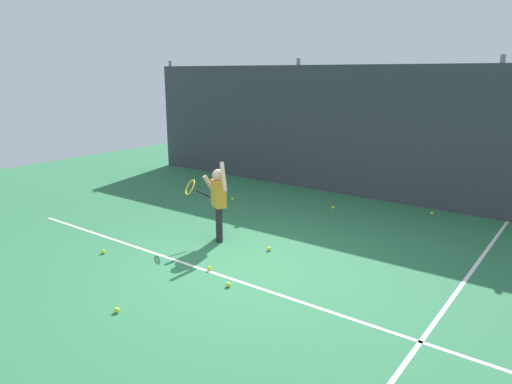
% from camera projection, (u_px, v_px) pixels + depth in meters
% --- Properties ---
extents(ground_plane, '(20.00, 20.00, 0.00)m').
position_uv_depth(ground_plane, '(248.00, 268.00, 6.68)').
color(ground_plane, '#2D7247').
extents(court_line_baseline, '(9.00, 0.05, 0.00)m').
position_uv_depth(court_line_baseline, '(229.00, 278.00, 6.35)').
color(court_line_baseline, white).
rests_on(court_line_baseline, ground).
extents(court_line_sideline, '(0.05, 9.00, 0.00)m').
position_uv_depth(court_line_sideline, '(457.00, 292.00, 5.95)').
color(court_line_sideline, white).
rests_on(court_line_sideline, ground).
extents(back_fence_windscreen, '(13.16, 0.08, 2.87)m').
position_uv_depth(back_fence_windscreen, '(381.00, 134.00, 9.92)').
color(back_fence_windscreen, '#383D42').
rests_on(back_fence_windscreen, ground).
extents(fence_post_0, '(0.09, 0.09, 3.02)m').
position_uv_depth(fence_post_0, '(172.00, 114.00, 13.67)').
color(fence_post_0, slate).
rests_on(fence_post_0, ground).
extents(fence_post_1, '(0.09, 0.09, 3.02)m').
position_uv_depth(fence_post_1, '(297.00, 124.00, 11.19)').
color(fence_post_1, slate).
rests_on(fence_post_1, ground).
extents(fence_post_2, '(0.09, 0.09, 3.02)m').
position_uv_depth(fence_post_2, '(493.00, 139.00, 8.70)').
color(fence_post_2, slate).
rests_on(fence_post_2, ground).
extents(tennis_player, '(0.88, 0.54, 1.35)m').
position_uv_depth(tennis_player, '(217.00, 198.00, 7.61)').
color(tennis_player, '#232326').
rests_on(tennis_player, ground).
extents(tennis_ball_0, '(0.07, 0.07, 0.07)m').
position_uv_depth(tennis_ball_0, '(103.00, 252.00, 7.20)').
color(tennis_ball_0, '#CCE033').
rests_on(tennis_ball_0, ground).
extents(tennis_ball_1, '(0.07, 0.07, 0.07)m').
position_uv_depth(tennis_ball_1, '(228.00, 285.00, 6.08)').
color(tennis_ball_1, '#CCE033').
rests_on(tennis_ball_1, ground).
extents(tennis_ball_2, '(0.07, 0.07, 0.07)m').
position_uv_depth(tennis_ball_2, '(233.00, 199.00, 10.18)').
color(tennis_ball_2, '#CCE033').
rests_on(tennis_ball_2, ground).
extents(tennis_ball_3, '(0.07, 0.07, 0.07)m').
position_uv_depth(tennis_ball_3, '(117.00, 310.00, 5.43)').
color(tennis_ball_3, '#CCE033').
rests_on(tennis_ball_3, ground).
extents(tennis_ball_4, '(0.07, 0.07, 0.07)m').
position_uv_depth(tennis_ball_4, '(269.00, 249.00, 7.31)').
color(tennis_ball_4, '#CCE033').
rests_on(tennis_ball_4, ground).
extents(tennis_ball_5, '(0.07, 0.07, 0.07)m').
position_uv_depth(tennis_ball_5, '(333.00, 207.00, 9.54)').
color(tennis_ball_5, '#CCE033').
rests_on(tennis_ball_5, ground).
extents(tennis_ball_6, '(0.07, 0.07, 0.07)m').
position_uv_depth(tennis_ball_6, '(432.00, 213.00, 9.15)').
color(tennis_ball_6, '#CCE033').
rests_on(tennis_ball_6, ground).
extents(tennis_ball_7, '(0.07, 0.07, 0.07)m').
position_uv_depth(tennis_ball_7, '(209.00, 268.00, 6.59)').
color(tennis_ball_7, '#CCE033').
rests_on(tennis_ball_7, ground).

